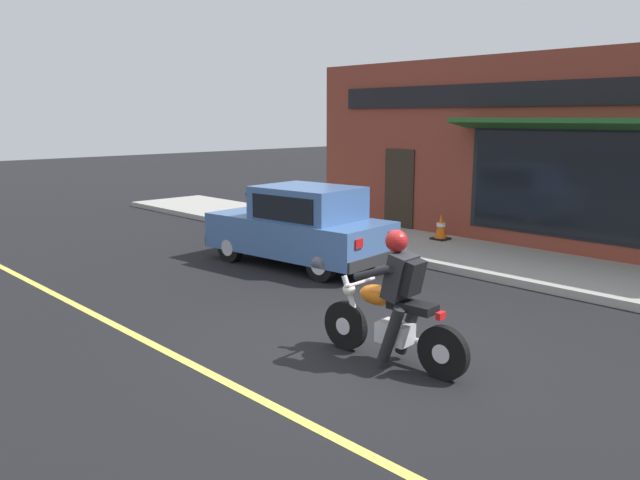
% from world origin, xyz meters
% --- Properties ---
extents(ground_plane, '(80.00, 80.00, 0.00)m').
position_xyz_m(ground_plane, '(0.00, 0.00, 0.00)').
color(ground_plane, black).
extents(sidewalk_curb, '(2.60, 22.00, 0.14)m').
position_xyz_m(sidewalk_curb, '(5.41, 3.00, 0.07)').
color(sidewalk_curb, '#9E9B93').
rests_on(sidewalk_curb, ground).
extents(lane_stripe, '(0.12, 19.80, 0.01)m').
position_xyz_m(lane_stripe, '(-1.80, 3.00, 0.00)').
color(lane_stripe, '#D1C64C').
rests_on(lane_stripe, ground).
extents(storefront_building, '(1.25, 11.64, 4.20)m').
position_xyz_m(storefront_building, '(6.94, 1.63, 2.11)').
color(storefront_building, brown).
rests_on(storefront_building, ground).
extents(motorcycle_with_rider, '(0.59, 2.02, 1.62)m').
position_xyz_m(motorcycle_with_rider, '(-0.06, -0.51, 0.68)').
color(motorcycle_with_rider, black).
rests_on(motorcycle_with_rider, ground).
extents(car_hatchback, '(2.02, 3.93, 1.57)m').
position_xyz_m(car_hatchback, '(2.56, 3.99, 0.77)').
color(car_hatchback, black).
rests_on(car_hatchback, ground).
extents(traffic_cone, '(0.36, 0.36, 0.60)m').
position_xyz_m(traffic_cone, '(6.11, 3.18, 0.43)').
color(traffic_cone, black).
rests_on(traffic_cone, sidewalk_curb).
extents(fire_hydrant, '(0.36, 0.24, 0.88)m').
position_xyz_m(fire_hydrant, '(5.63, 6.62, 0.57)').
color(fire_hydrant, red).
rests_on(fire_hydrant, sidewalk_curb).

